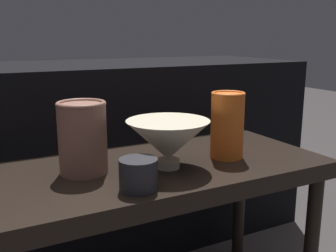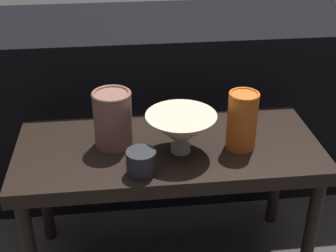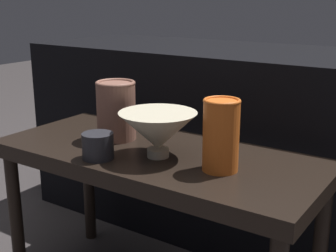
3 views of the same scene
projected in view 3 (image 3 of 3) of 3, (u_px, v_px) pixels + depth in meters
The scene contains 6 objects.
table at pixel (157, 170), 1.16m from camera, with size 0.83×0.36×0.42m.
couch_backdrop at pixel (242, 142), 1.58m from camera, with size 1.48×0.50×0.62m.
bowl at pixel (158, 131), 1.09m from camera, with size 0.18×0.18×0.11m.
vase_textured_left at pixel (116, 109), 1.23m from camera, with size 0.10×0.10×0.16m.
vase_colorful_right at pixel (221, 134), 1.00m from camera, with size 0.08×0.08×0.16m.
cup at pixel (98, 146), 1.09m from camera, with size 0.07×0.07×0.06m.
Camera 3 is at (0.63, -0.89, 0.79)m, focal length 50.00 mm.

